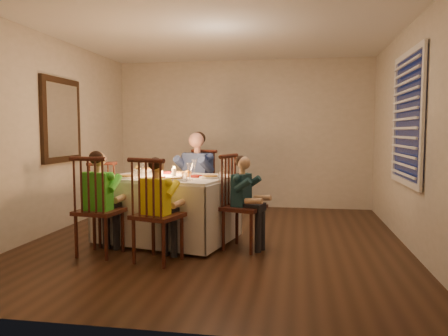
% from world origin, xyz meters
% --- Properties ---
extents(ground, '(5.00, 5.00, 0.00)m').
position_xyz_m(ground, '(0.00, 0.00, 0.00)').
color(ground, black).
rests_on(ground, ground).
extents(wall_left, '(0.02, 5.00, 2.60)m').
position_xyz_m(wall_left, '(-2.25, 0.00, 1.30)').
color(wall_left, beige).
rests_on(wall_left, ground).
extents(wall_right, '(0.02, 5.00, 2.60)m').
position_xyz_m(wall_right, '(2.25, 0.00, 1.30)').
color(wall_right, beige).
rests_on(wall_right, ground).
extents(wall_back, '(4.50, 0.02, 2.60)m').
position_xyz_m(wall_back, '(0.00, 2.50, 1.30)').
color(wall_back, beige).
rests_on(wall_back, ground).
extents(ceiling, '(5.00, 5.00, 0.00)m').
position_xyz_m(ceiling, '(0.00, 0.00, 2.60)').
color(ceiling, white).
rests_on(ceiling, wall_back).
extents(dining_table, '(1.74, 1.42, 0.77)m').
position_xyz_m(dining_table, '(-0.59, -0.11, 0.57)').
color(dining_table, silver).
rests_on(dining_table, ground).
extents(chair_adult, '(0.57, 0.56, 1.09)m').
position_xyz_m(chair_adult, '(-0.42, 0.70, 0.00)').
color(chair_adult, '#33120E').
rests_on(chair_adult, ground).
extents(chair_near_left, '(0.50, 0.48, 1.09)m').
position_xyz_m(chair_near_left, '(-1.15, -0.84, 0.00)').
color(chair_near_left, '#33120E').
rests_on(chair_near_left, ground).
extents(chair_near_right, '(0.55, 0.54, 1.09)m').
position_xyz_m(chair_near_right, '(-0.44, -0.98, 0.00)').
color(chair_near_right, '#33120E').
rests_on(chair_near_right, ground).
extents(chair_end, '(0.54, 0.55, 1.09)m').
position_xyz_m(chair_end, '(0.37, -0.34, 0.00)').
color(chair_end, '#33120E').
rests_on(chair_end, ground).
extents(chair_extra, '(0.55, 0.55, 0.97)m').
position_xyz_m(chair_extra, '(-1.28, -0.34, 0.00)').
color(chair_extra, '#33120E').
rests_on(chair_extra, ground).
extents(adult, '(0.65, 0.62, 1.34)m').
position_xyz_m(adult, '(-0.42, 0.70, 0.00)').
color(adult, navy).
rests_on(adult, ground).
extents(child_green, '(0.44, 0.41, 1.14)m').
position_xyz_m(child_green, '(-1.15, -0.84, 0.00)').
color(child_green, green).
rests_on(child_green, ground).
extents(child_yellow, '(0.44, 0.42, 1.09)m').
position_xyz_m(child_yellow, '(-0.44, -0.98, 0.00)').
color(child_yellow, yellow).
rests_on(child_yellow, ground).
extents(child_teal, '(0.42, 0.44, 1.07)m').
position_xyz_m(child_teal, '(0.37, -0.34, 0.00)').
color(child_teal, '#18363D').
rests_on(child_teal, ground).
extents(setting_adult, '(0.31, 0.31, 0.02)m').
position_xyz_m(setting_adult, '(-0.50, 0.16, 0.81)').
color(setting_adult, white).
rests_on(setting_adult, dining_table).
extents(setting_green, '(0.31, 0.31, 0.02)m').
position_xyz_m(setting_green, '(-1.02, -0.36, 0.81)').
color(setting_green, white).
rests_on(setting_green, dining_table).
extents(setting_yellow, '(0.31, 0.31, 0.02)m').
position_xyz_m(setting_yellow, '(-0.40, -0.48, 0.81)').
color(setting_yellow, white).
rests_on(setting_yellow, dining_table).
extents(setting_teal, '(0.31, 0.31, 0.02)m').
position_xyz_m(setting_teal, '(-0.04, -0.21, 0.81)').
color(setting_teal, white).
rests_on(setting_teal, dining_table).
extents(candle_left, '(0.06, 0.06, 0.10)m').
position_xyz_m(candle_left, '(-0.69, -0.09, 0.85)').
color(candle_left, silver).
rests_on(candle_left, dining_table).
extents(candle_right, '(0.06, 0.06, 0.10)m').
position_xyz_m(candle_right, '(-0.51, -0.13, 0.85)').
color(candle_right, silver).
rests_on(candle_right, dining_table).
extents(squash, '(0.09, 0.09, 0.09)m').
position_xyz_m(squash, '(-1.15, 0.35, 0.85)').
color(squash, yellow).
rests_on(squash, dining_table).
extents(orange_fruit, '(0.08, 0.08, 0.08)m').
position_xyz_m(orange_fruit, '(-0.34, -0.11, 0.84)').
color(orange_fruit, orange).
rests_on(orange_fruit, dining_table).
extents(serving_bowl, '(0.26, 0.26, 0.06)m').
position_xyz_m(serving_bowl, '(-1.04, 0.24, 0.83)').
color(serving_bowl, white).
rests_on(serving_bowl, dining_table).
extents(wall_mirror, '(0.06, 0.95, 1.15)m').
position_xyz_m(wall_mirror, '(-2.22, 0.30, 1.50)').
color(wall_mirror, black).
rests_on(wall_mirror, wall_left).
extents(window_blinds, '(0.07, 1.34, 1.54)m').
position_xyz_m(window_blinds, '(2.21, 0.10, 1.50)').
color(window_blinds, black).
rests_on(window_blinds, wall_right).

